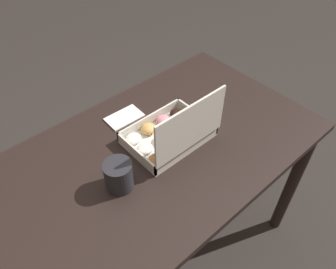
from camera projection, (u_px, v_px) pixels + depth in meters
ground_plane at (161, 247)px, 1.76m from camera, size 8.00×8.00×0.00m
dining_table at (158, 169)px, 1.29m from camera, size 1.25×0.74×0.78m
donut_box at (171, 134)px, 1.21m from camera, size 0.31×0.23×0.24m
coffee_mug at (119, 175)px, 1.06m from camera, size 0.10×0.10×0.11m
paper_napkin at (124, 117)px, 1.34m from camera, size 0.15×0.10×0.01m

